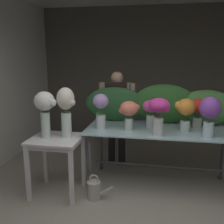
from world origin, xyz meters
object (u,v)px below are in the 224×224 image
Objects in this scene: vase_sunset_peonies at (185,110)px; vase_white_roses_tall at (45,108)px; vase_lilac_lilies at (101,109)px; florist at (117,108)px; vase_cream_lisianthus_tall at (66,108)px; vase_magenta_carnations at (159,111)px; side_table_white at (56,146)px; display_table_glass at (160,137)px; watering_can at (94,190)px; vase_coral_stock at (129,111)px; vase_scarlet_anemones at (198,110)px; vase_violet_hydrangea at (210,112)px; vase_fuchsia_tulips at (150,110)px.

vase_sunset_peonies is 1.87m from vase_white_roses_tall.
florist is at bearing 83.16° from vase_lilac_lilies.
vase_cream_lisianthus_tall reaches higher than vase_sunset_peonies.
vase_cream_lisianthus_tall is (-1.20, -0.11, 0.02)m from vase_magenta_carnations.
side_table_white is 0.53m from vase_white_roses_tall.
vase_cream_lisianthus_tall is at bearing -114.74° from florist.
vase_cream_lisianthus_tall is at bearing -160.85° from display_table_glass.
watering_can is at bearing -146.83° from display_table_glass.
vase_coral_stock is 0.76m from vase_sunset_peonies.
florist is 1.39m from vase_white_roses_tall.
side_table_white is 1.09m from vase_coral_stock.
vase_sunset_peonies reaches higher than vase_scarlet_anemones.
vase_violet_hydrangea reaches higher than side_table_white.
vase_scarlet_anemones is (0.54, 0.49, -0.07)m from vase_magenta_carnations.
watering_can is (-1.15, -0.49, -1.01)m from vase_sunset_peonies.
florist reaches higher than vase_violet_hydrangea.
vase_sunset_peonies is (-0.27, 0.21, -0.03)m from vase_violet_hydrangea.
vase_fuchsia_tulips is 0.88× the size of vase_sunset_peonies.
vase_coral_stock is at bearing -146.67° from vase_fuchsia_tulips.
display_table_glass is 1.45m from side_table_white.
vase_violet_hydrangea is 1.83m from vase_cream_lisianthus_tall.
vase_fuchsia_tulips is (-0.15, 0.06, 0.37)m from display_table_glass.
vase_sunset_peonies is (1.68, 0.44, 0.46)m from side_table_white.
vase_lilac_lilies is (-0.10, -0.81, 0.14)m from florist.
vase_coral_stock reaches higher than display_table_glass.
vase_sunset_peonies is (1.15, 0.09, -0.00)m from vase_lilac_lilies.
vase_magenta_carnations is at bearing -54.35° from florist.
vase_scarlet_anemones is at bearing 50.50° from vase_sunset_peonies.
vase_sunset_peonies is 1.07× the size of vase_scarlet_anemones.
vase_magenta_carnations is (0.80, -0.17, 0.03)m from vase_lilac_lilies.
vase_scarlet_anemones reaches higher than side_table_white.
florist is 0.84m from vase_fuchsia_tulips.
vase_lilac_lilies reaches higher than vase_scarlet_anemones.
vase_violet_hydrangea is at bearing 11.09° from watering_can.
florist is 1.21m from vase_cream_lisianthus_tall.
florist is 4.10× the size of vase_fuchsia_tulips.
display_table_glass is 0.55m from vase_magenta_carnations.
vase_violet_hydrangea is (1.96, 0.22, 0.49)m from side_table_white.
vase_white_roses_tall is (-1.81, -0.44, 0.06)m from vase_sunset_peonies.
vase_magenta_carnations reaches higher than vase_fuchsia_tulips.
vase_sunset_peonies is 0.30m from vase_scarlet_anemones.
display_table_glass is at bearing -41.95° from florist.
florist is 1.49m from watering_can.
vase_lilac_lilies is at bearing 175.22° from vase_violet_hydrangea.
vase_white_roses_tall is at bearing -173.24° from vase_magenta_carnations.
vase_violet_hydrangea is at bearing -37.70° from vase_sunset_peonies.
vase_magenta_carnations is at bearing -137.69° from vase_scarlet_anemones.
vase_lilac_lilies is 0.71m from vase_fuchsia_tulips.
display_table_glass is 4.29× the size of vase_magenta_carnations.
vase_lilac_lilies is 1.23× the size of vase_coral_stock.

